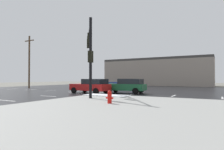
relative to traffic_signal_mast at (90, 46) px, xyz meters
The scene contains 12 objects.
ground_plane 7.66m from the traffic_signal_mast, 128.11° to the left, with size 120.00×120.00×0.00m, color slate.
road_asphalt 7.66m from the traffic_signal_mast, 128.11° to the left, with size 44.00×44.00×0.02m, color black.
sidewalk_corner 11.67m from the traffic_signal_mast, 41.04° to the right, with size 18.00×18.00×0.14m, color #9E9E99.
snow_strip_curbside 4.54m from the traffic_signal_mast, 37.85° to the left, with size 4.00×1.60×0.06m, color white.
lane_markings 6.25m from the traffic_signal_mast, 126.83° to the left, with size 36.15×36.15×0.01m.
traffic_signal_mast is the anchor object (origin of this frame).
fire_hydrant 6.71m from the traffic_signal_mast, 41.64° to the right, with size 0.48×0.26×0.79m.
strip_building_background 30.87m from the traffic_signal_mast, 95.06° to the left, with size 23.76×8.00×6.17m.
sedan_blue 15.24m from the traffic_signal_mast, 103.66° to the left, with size 4.68×2.43×1.58m.
sedan_red 5.59m from the traffic_signal_mast, 123.12° to the left, with size 4.63×2.28×1.58m.
sedan_green 6.73m from the traffic_signal_mast, 80.16° to the left, with size 4.61×2.22×1.58m.
utility_pole_far 20.31m from the traffic_signal_mast, 155.89° to the left, with size 2.20×0.28×8.93m.
Camera 1 is at (13.76, -18.83, 1.67)m, focal length 31.19 mm.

